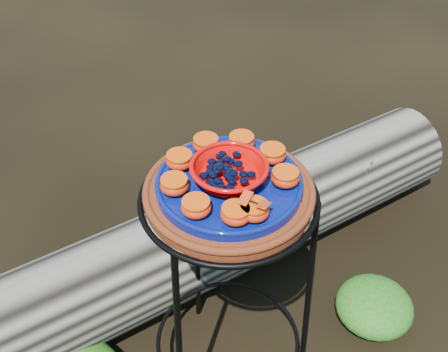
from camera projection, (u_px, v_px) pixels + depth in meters
name	position (u px, v px, depth m)	size (l,w,h in m)	color
plant_stand	(228.00, 296.00, 1.47)	(0.44, 0.44, 0.70)	black
terracotta_saucer	(229.00, 193.00, 1.23)	(0.37, 0.37, 0.03)	#541911
cobalt_plate	(229.00, 185.00, 1.21)	(0.32, 0.32, 0.02)	#000440
red_bowl	(229.00, 173.00, 1.19)	(0.16, 0.16, 0.04)	red
glass_gems	(229.00, 161.00, 1.17)	(0.12, 0.12, 0.02)	black
orange_half_0	(254.00, 211.00, 1.11)	(0.06, 0.06, 0.03)	red
orange_half_1	(285.00, 178.00, 1.19)	(0.06, 0.06, 0.03)	red
orange_half_2	(272.00, 154.00, 1.25)	(0.06, 0.06, 0.03)	red
orange_half_3	(241.00, 142.00, 1.28)	(0.06, 0.06, 0.03)	red
orange_half_4	(206.00, 144.00, 1.27)	(0.06, 0.06, 0.03)	red
orange_half_5	(180.00, 160.00, 1.23)	(0.06, 0.06, 0.03)	red
orange_half_6	(174.00, 185.00, 1.17)	(0.06, 0.06, 0.03)	red
orange_half_7	(196.00, 207.00, 1.12)	(0.06, 0.06, 0.03)	red
orange_half_8	(236.00, 214.00, 1.10)	(0.06, 0.06, 0.03)	red
butterfly	(255.00, 202.00, 1.10)	(0.07, 0.05, 0.01)	red
driftwood_log	(238.00, 224.00, 1.93)	(1.68, 0.44, 0.31)	black
foliage_right	(375.00, 305.00, 1.79)	(0.25, 0.25, 0.12)	#124A0F
foliage_back	(135.00, 265.00, 1.89)	(0.32, 0.32, 0.16)	#124A0F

